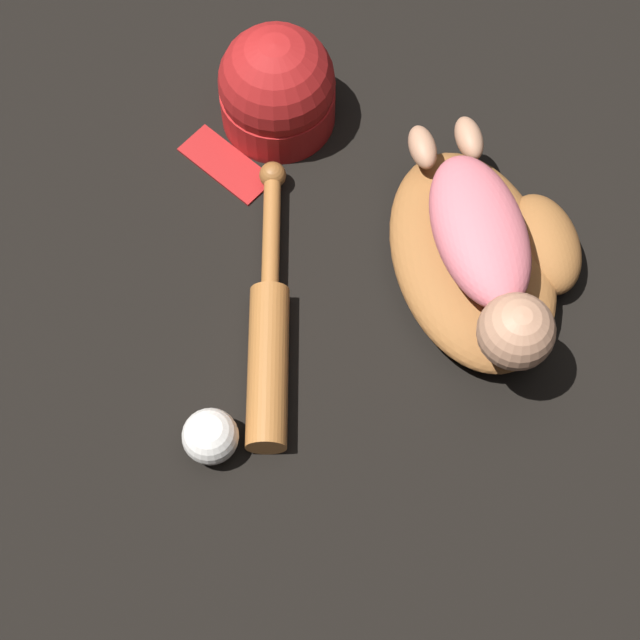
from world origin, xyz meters
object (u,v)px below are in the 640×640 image
baseball_glove (484,256)px  baseball (210,436)px  baby_figure (488,254)px  baseball_cap (277,89)px  baseball_bat (269,333)px

baseball_glove → baseball: size_ratio=4.75×
baseball_glove → baby_figure: bearing=-26.2°
baby_figure → baseball_glove: bearing=153.8°
baseball_glove → baseball: baseball_glove is taller
baseball → baseball_cap: bearing=158.1°
baseball_glove → baseball_cap: (-0.31, -0.22, 0.03)m
baby_figure → baseball_bat: 0.30m
baseball_glove → baseball_cap: bearing=-145.2°
baby_figure → baseball_cap: bearing=-150.1°
baseball_bat → baseball: size_ratio=5.77×
baseball_bat → baseball_cap: (-0.35, 0.09, 0.04)m
baby_figure → baseball_bat: baby_figure is taller
baby_figure → baseball: baby_figure is taller
baseball_glove → baseball_cap: size_ratio=1.43×
baseball_bat → baby_figure: bearing=90.6°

